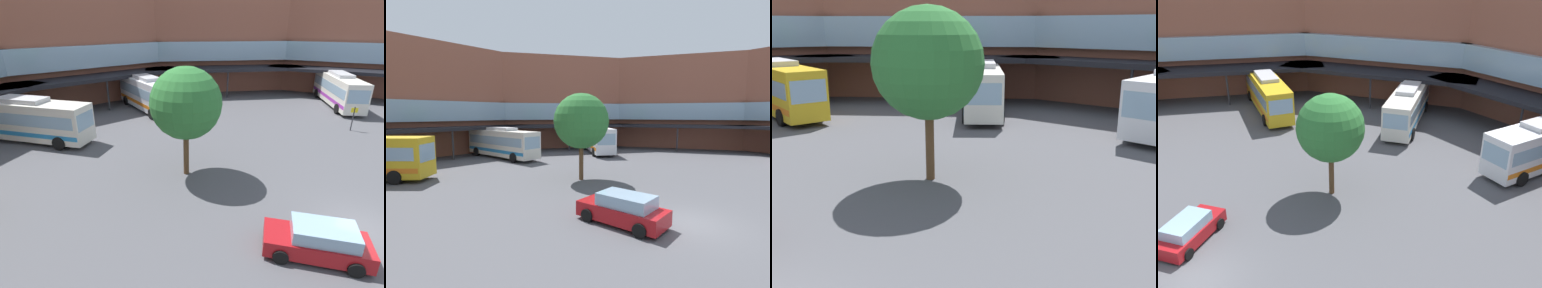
% 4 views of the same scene
% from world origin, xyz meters
% --- Properties ---
extents(station_building, '(77.18, 45.37, 14.36)m').
position_xyz_m(station_building, '(-0.00, 20.20, 6.93)').
color(station_building, '#93543F').
rests_on(station_building, ground).
extents(bus_0, '(6.03, 11.60, 3.75)m').
position_xyz_m(bus_0, '(-2.40, 25.27, 1.90)').
color(bus_0, silver).
rests_on(bus_0, ground).
extents(bus_2, '(11.80, 8.46, 3.92)m').
position_xyz_m(bus_2, '(-16.03, 19.68, 1.98)').
color(bus_2, gold).
rests_on(bus_2, ground).
extents(plaza_tree, '(4.49, 4.49, 7.08)m').
position_xyz_m(plaza_tree, '(0.07, 10.62, 4.81)').
color(plaza_tree, brown).
rests_on(plaza_tree, ground).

